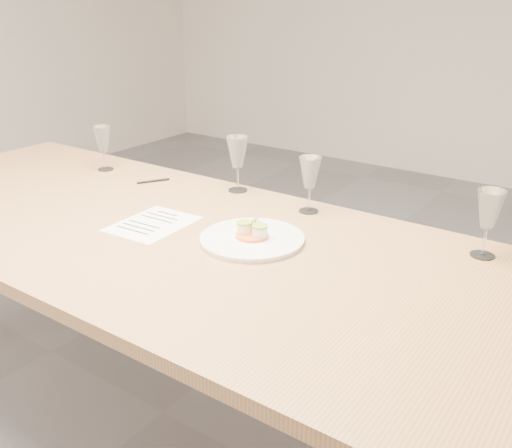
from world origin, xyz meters
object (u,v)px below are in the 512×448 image
Objects in this scene: dining_table at (151,244)px; wine_glass_1 at (237,153)px; wine_glass_0 at (103,140)px; ballpoint_pen at (153,181)px; wine_glass_3 at (489,211)px; recipe_sheet at (153,224)px; dinner_plate at (252,238)px; wine_glass_2 at (310,174)px.

dining_table is 0.48m from wine_glass_1.
wine_glass_1 reaches higher than wine_glass_0.
ballpoint_pen is 0.63× the size of wine_glass_0.
recipe_sheet is at bearing -158.56° from wine_glass_3.
wine_glass_1 is (0.62, 0.10, 0.02)m from wine_glass_0.
dining_table is 11.68× the size of wine_glass_1.
wine_glass_3 is at bearing 26.59° from dinner_plate.
recipe_sheet is 1.44× the size of wine_glass_2.
dining_table is 12.35× the size of wine_glass_3.
ballpoint_pen is at bearing 159.37° from dinner_plate.
dining_table is at bearing -93.79° from wine_glass_1.
wine_glass_3 is (1.53, 0.04, 0.01)m from wine_glass_0.
ballpoint_pen is at bearing 133.15° from dining_table.
ballpoint_pen is at bearing -162.05° from wine_glass_1.
wine_glass_2 is at bearing 45.06° from recipe_sheet.
wine_glass_3 reaches higher than dinner_plate.
wine_glass_2 is (0.33, -0.04, -0.01)m from wine_glass_1.
wine_glass_1 is at bearing 9.35° from wine_glass_0.
wine_glass_0 is (-0.59, 0.33, 0.20)m from dining_table.
wine_glass_2 is at bearing -53.44° from ballpoint_pen.
dining_table is at bearing -29.40° from wine_glass_0.
ballpoint_pen is 0.31m from wine_glass_0.
wine_glass_0 is 0.90× the size of wine_glass_1.
ballpoint_pen is (-0.31, 0.32, 0.00)m from recipe_sheet.
dinner_plate is at bearing -80.06° from ballpoint_pen.
wine_glass_2 is at bearing 177.79° from wine_glass_3.
wine_glass_2 is (0.01, 0.32, 0.12)m from dinner_plate.
dining_table is 13.05× the size of wine_glass_0.
recipe_sheet is 0.54m from wine_glass_2.
wine_glass_3 is at bearing 18.64° from recipe_sheet.
dining_table is 0.70m from wine_glass_0.
dining_table is 12.65× the size of wine_glass_2.
wine_glass_1 is 1.06× the size of wine_glass_3.
recipe_sheet is 2.37× the size of ballpoint_pen.
wine_glass_3 is at bearing 1.54° from wine_glass_0.
ballpoint_pen is 0.61× the size of wine_glass_2.
wine_glass_1 reaches higher than wine_glass_2.
ballpoint_pen is (-0.31, 0.33, 0.07)m from dining_table.
wine_glass_1 is (0.33, 0.11, 0.14)m from ballpoint_pen.
wine_glass_2 is at bearing 88.49° from dinner_plate.
wine_glass_1 reaches higher than recipe_sheet.
wine_glass_1 is at bearing 84.37° from recipe_sheet.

